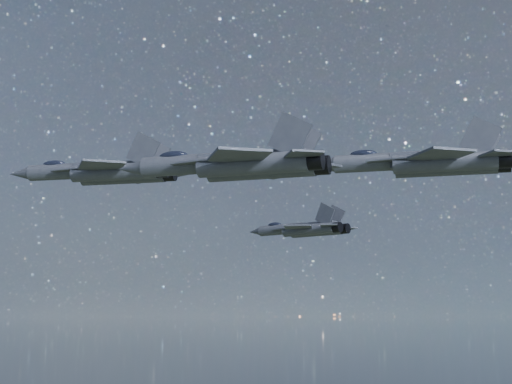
% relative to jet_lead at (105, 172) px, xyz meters
% --- Properties ---
extents(jet_lead, '(20.28, 14.24, 5.12)m').
position_rel_jet_lead_xyz_m(jet_lead, '(0.00, 0.00, 0.00)').
color(jet_lead, '#393D47').
extents(jet_left, '(16.10, 10.79, 4.07)m').
position_rel_jet_lead_xyz_m(jet_left, '(15.39, 24.98, -4.21)').
color(jet_left, '#393D47').
extents(jet_right, '(17.89, 12.76, 4.57)m').
position_rel_jet_lead_xyz_m(jet_right, '(22.55, -18.52, -4.04)').
color(jet_right, '#393D47').
extents(jet_slot, '(18.38, 12.97, 4.65)m').
position_rel_jet_lead_xyz_m(jet_slot, '(35.19, -5.19, -2.23)').
color(jet_slot, '#393D47').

